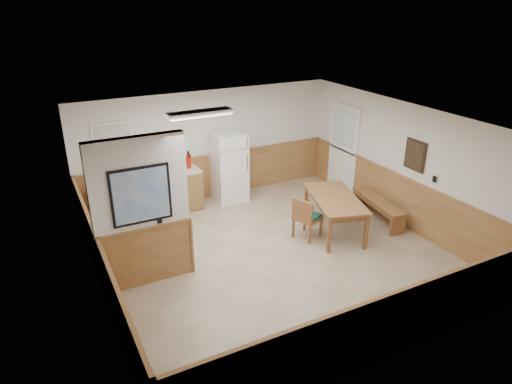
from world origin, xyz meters
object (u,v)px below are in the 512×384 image
dining_bench (378,204)px  fire_extinguisher (189,161)px  dining_chair (305,216)px  dining_table (335,202)px  refrigerator (229,167)px  soap_bottle (113,175)px

dining_bench → fire_extinguisher: fire_extinguisher is taller
dining_chair → dining_bench: bearing=-22.2°
dining_table → dining_chair: size_ratio=2.16×
refrigerator → dining_bench: 3.38m
refrigerator → dining_table: size_ratio=0.86×
refrigerator → fire_extinguisher: size_ratio=4.11×
refrigerator → soap_bottle: refrigerator is taller
dining_chair → fire_extinguisher: fire_extinguisher is taller
dining_bench → dining_chair: dining_chair is taller
dining_chair → fire_extinguisher: bearing=97.7°
dining_chair → fire_extinguisher: size_ratio=2.20×
refrigerator → dining_bench: size_ratio=0.99×
dining_table → dining_bench: 1.20m
soap_bottle → dining_table: bearing=-33.6°
refrigerator → soap_bottle: size_ratio=6.84×
refrigerator → dining_chair: 2.47m
dining_bench → dining_chair: bearing=-170.9°
refrigerator → dining_bench: (2.35, -2.39, -0.45)m
fire_extinguisher → dining_chair: bearing=-40.8°
dining_bench → dining_chair: (-1.83, -0.01, 0.15)m
dining_bench → soap_bottle: bearing=162.2°
refrigerator → dining_bench: bearing=-44.3°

